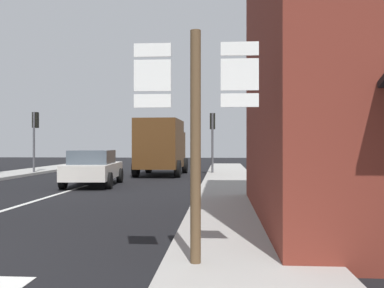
{
  "coord_description": "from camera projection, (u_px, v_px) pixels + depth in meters",
  "views": [
    {
      "loc": [
        5.57,
        -5.1,
        1.69
      ],
      "look_at": [
        4.3,
        13.14,
        1.73
      ],
      "focal_mm": 39.41,
      "sensor_mm": 36.0,
      "label": 1
    }
  ],
  "objects": [
    {
      "name": "delivery_truck",
      "position": [
        161.0,
        146.0,
        23.27
      ],
      "size": [
        2.59,
        5.05,
        3.05
      ],
      "color": "#4C2D14",
      "rests_on": "ground"
    },
    {
      "name": "traffic_light_far_right",
      "position": [
        212.0,
        129.0,
        23.64
      ],
      "size": [
        0.3,
        0.49,
        3.47
      ],
      "color": "#47474C",
      "rests_on": "ground"
    },
    {
      "name": "route_sign_post",
      "position": [
        196.0,
        128.0,
        5.55
      ],
      "size": [
        1.66,
        0.14,
        3.2
      ],
      "color": "brown",
      "rests_on": "ground"
    },
    {
      "name": "sidewalk_right",
      "position": [
        234.0,
        197.0,
        13.04
      ],
      "size": [
        2.37,
        44.0,
        0.14
      ],
      "primitive_type": "cube",
      "color": "#9E9B96",
      "rests_on": "ground"
    },
    {
      "name": "sedan_far",
      "position": [
        93.0,
        167.0,
        17.35
      ],
      "size": [
        2.25,
        4.33,
        1.47
      ],
      "color": "beige",
      "rests_on": "ground"
    },
    {
      "name": "ground_plane",
      "position": [
        69.0,
        191.0,
        15.45
      ],
      "size": [
        80.0,
        80.0,
        0.0
      ],
      "primitive_type": "plane",
      "color": "black"
    },
    {
      "name": "lane_centre_stripe",
      "position": [
        16.0,
        207.0,
        11.46
      ],
      "size": [
        0.16,
        12.0,
        0.01
      ],
      "primitive_type": "cube",
      "color": "silver",
      "rests_on": "ground"
    },
    {
      "name": "traffic_light_far_left",
      "position": [
        35.0,
        128.0,
        24.12
      ],
      "size": [
        0.3,
        0.49,
        3.57
      ],
      "color": "#47474C",
      "rests_on": "ground"
    }
  ]
}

